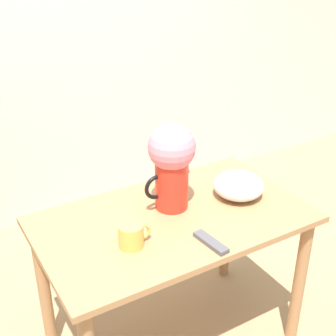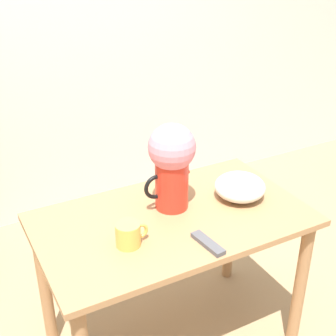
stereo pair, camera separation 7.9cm
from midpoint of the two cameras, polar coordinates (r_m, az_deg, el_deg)
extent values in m
cube|color=silver|center=(3.24, -15.36, 15.08)|extent=(8.00, 0.05, 2.60)
cube|color=#A3754C|center=(2.13, -0.42, -6.31)|extent=(1.22, 0.72, 0.03)
cylinder|color=#A3754C|center=(2.46, 14.80, -13.29)|extent=(0.06, 0.06, 0.74)
cylinder|color=#A3754C|center=(2.43, -15.81, -13.98)|extent=(0.06, 0.06, 0.74)
cylinder|color=#A3754C|center=(2.81, 6.34, -6.77)|extent=(0.06, 0.06, 0.74)
cylinder|color=red|center=(2.14, -0.62, -2.09)|extent=(0.15, 0.15, 0.23)
cone|color=red|center=(2.13, 0.89, 0.24)|extent=(0.05, 0.05, 0.06)
torus|color=black|center=(2.10, -2.52, -2.36)|extent=(0.12, 0.02, 0.12)
sphere|color=#3D7033|center=(2.07, -0.64, 1.60)|extent=(0.16, 0.16, 0.16)
sphere|color=pink|center=(2.05, -0.64, 2.55)|extent=(0.21, 0.21, 0.21)
cylinder|color=gold|center=(1.92, -5.73, -8.21)|extent=(0.10, 0.10, 0.10)
torus|color=gold|center=(1.94, -4.27, -7.76)|extent=(0.07, 0.01, 0.07)
ellipsoid|color=silver|center=(2.27, 7.62, -2.12)|extent=(0.24, 0.24, 0.12)
cube|color=#4C4C51|center=(1.95, 4.06, -9.04)|extent=(0.06, 0.18, 0.02)
camera|label=1|loc=(0.04, -91.09, -0.56)|focal=50.00mm
camera|label=2|loc=(0.04, 88.91, 0.56)|focal=50.00mm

